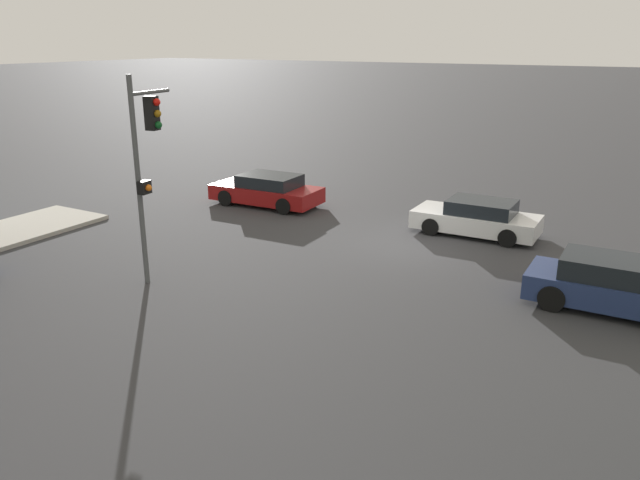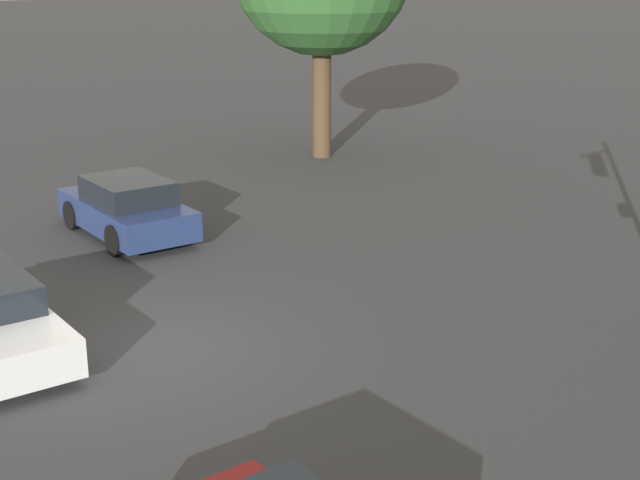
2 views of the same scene
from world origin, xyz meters
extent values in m
plane|color=#333335|center=(0.00, 0.00, 0.00)|extent=(300.00, 300.00, 0.00)
cylinder|color=#4C3823|center=(-10.69, 10.97, 1.93)|extent=(0.59, 0.59, 3.87)
cube|color=navy|center=(-6.15, 2.30, 0.50)|extent=(3.93, 1.78, 0.64)
cube|color=black|center=(-5.99, 2.31, 1.08)|extent=(2.05, 1.55, 0.52)
cylinder|color=black|center=(-7.36, 1.48, 0.33)|extent=(0.67, 0.23, 0.67)
cylinder|color=black|center=(-7.37, 3.11, 0.33)|extent=(0.67, 0.23, 0.67)
cylinder|color=black|center=(-4.93, 1.50, 0.33)|extent=(0.67, 0.23, 0.67)
cylinder|color=black|center=(-4.94, 3.13, 0.33)|extent=(0.67, 0.23, 0.67)
cylinder|color=black|center=(-0.13, -1.36, 0.30)|extent=(0.61, 0.23, 0.60)
cylinder|color=black|center=(-2.74, -1.39, 0.30)|extent=(0.61, 0.23, 0.60)
camera|label=1|loc=(-7.07, 18.39, 6.49)|focal=35.00mm
camera|label=2|loc=(12.19, -5.36, 5.88)|focal=50.00mm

